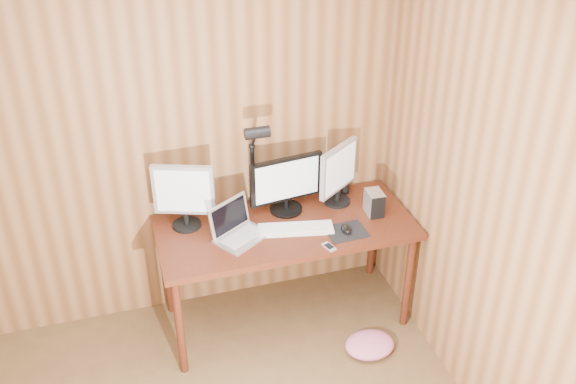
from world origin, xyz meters
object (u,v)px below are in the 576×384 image
desk (283,235)px  laptop (237,228)px  monitor_left (184,195)px  speaker (345,184)px  keyboard (296,229)px  monitor_center (286,184)px  monitor_right (338,173)px  hard_drive (374,203)px  phone (329,247)px  mouse (346,229)px  desk_lamp (255,154)px

desk → laptop: bearing=-162.7°
monitor_left → speaker: monitor_left is taller
keyboard → monitor_center: bearing=99.6°
monitor_right → hard_drive: bearing=-82.9°
monitor_right → laptop: monitor_right is taller
hard_drive → monitor_left: bearing=173.2°
phone → keyboard: bearing=101.6°
monitor_left → mouse: (0.93, -0.34, -0.21)m
monitor_left → keyboard: (0.64, -0.24, -0.22)m
monitor_right → monitor_center: bearing=143.6°
monitor_left → hard_drive: size_ratio=2.71×
desk → keyboard: 0.20m
phone → speaker: (0.32, 0.57, 0.06)m
monitor_center → desk_lamp: (-0.18, 0.05, 0.22)m
laptop → speaker: (0.81, 0.29, 0.01)m
monitor_center → keyboard: size_ratio=1.01×
monitor_center → speaker: 0.47m
keyboard → monitor_left: bearing=171.0°
speaker → desk: bearing=-158.9°
mouse → hard_drive: bearing=27.4°
hard_drive → speaker: 0.31m
monitor_center → speaker: monitor_center is taller
desk → monitor_right: 0.54m
mouse → phone: bearing=-145.1°
desk_lamp → mouse: bearing=-36.1°
monitor_center → keyboard: monitor_center is taller
monitor_center → monitor_right: bearing=-8.0°
monitor_left → speaker: bearing=24.7°
desk → monitor_left: (-0.59, 0.09, 0.35)m
monitor_right → speaker: monitor_right is taller
monitor_right → mouse: monitor_right is taller
monitor_center → desk_lamp: desk_lamp is taller
keyboard → mouse: (0.29, -0.11, 0.01)m
hard_drive → desk_lamp: bearing=163.5°
monitor_center → mouse: 0.48m
hard_drive → monitor_center: bearing=162.4°
keyboard → desk_lamp: bearing=132.7°
mouse → monitor_center: bearing=125.8°
monitor_right → speaker: size_ratio=3.11×
monitor_center → keyboard: 0.30m
mouse → speaker: size_ratio=0.79×
monitor_center → monitor_left: 0.65m
laptop → keyboard: bearing=-40.0°
monitor_left → phone: 0.93m
desk → monitor_left: bearing=171.0°
monitor_left → speaker: size_ratio=3.19×
speaker → monitor_left: bearing=-174.9°
speaker → desk_lamp: bearing=-175.8°
phone → speaker: bearing=42.3°
monitor_center → laptop: (-0.37, -0.19, -0.14)m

